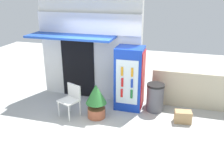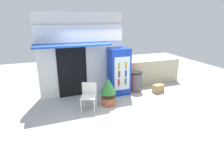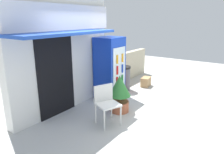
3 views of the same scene
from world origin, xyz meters
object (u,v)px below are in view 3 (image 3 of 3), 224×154
Objects in this scene: drink_cooler at (110,68)px; plastic_chair at (106,101)px; trash_bin at (123,78)px; cardboard_box at (146,82)px; potted_plant_near_shop at (120,91)px.

plastic_chair is (-1.41, -0.90, -0.37)m from drink_cooler.
plastic_chair reaches higher than trash_bin.
potted_plant_near_shop is at bearing -171.06° from cardboard_box.
drink_cooler is 2.24× the size of trash_bin.
drink_cooler is 1.89× the size of potted_plant_near_shop.
plastic_chair is 3.00m from cardboard_box.
drink_cooler is 1.76m from cardboard_box.
potted_plant_near_shop is at bearing -131.57° from drink_cooler.
plastic_chair reaches higher than cardboard_box.
cardboard_box is (0.79, -0.46, -0.25)m from trash_bin.
plastic_chair is 2.34m from trash_bin.
drink_cooler is 2.05× the size of plastic_chair.
plastic_chair is at bearing -173.03° from potted_plant_near_shop.
potted_plant_near_shop reaches higher than cardboard_box.
trash_bin reaches higher than cardboard_box.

